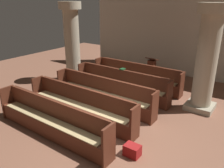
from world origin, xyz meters
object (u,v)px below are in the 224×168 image
at_px(kneeler_box_red, 132,150).
at_px(pew_row_4, 51,119).
at_px(lectern, 151,72).
at_px(pillar_far_side, 72,41).
at_px(pew_row_1, 121,83).
at_px(hymn_book, 122,69).
at_px(pew_row_2, 103,92).
at_px(pew_row_3, 80,104).
at_px(pillar_aisle_side, 207,58).
at_px(pew_row_0, 136,75).

bearing_deg(kneeler_box_red, pew_row_4, -166.40).
bearing_deg(lectern, pillar_far_side, -148.60).
bearing_deg(pew_row_1, hymn_book, 109.44).
height_order(lectern, kneeler_box_red, lectern).
bearing_deg(pillar_far_side, pew_row_2, -26.83).
distance_m(pew_row_2, pillar_far_side, 3.22).
height_order(pillar_far_side, lectern, pillar_far_side).
relative_size(pew_row_3, pew_row_4, 1.00).
height_order(pew_row_1, pillar_aisle_side, pillar_aisle_side).
xyz_separation_m(pew_row_4, lectern, (0.22, 5.29, -0.04)).
bearing_deg(lectern, pew_row_0, -103.53).
bearing_deg(pew_row_4, pillar_aisle_side, 54.88).
height_order(pew_row_0, pew_row_3, same).
xyz_separation_m(pew_row_2, hymn_book, (-0.07, 1.28, 0.47)).
relative_size(pew_row_0, hymn_book, 19.13).
xyz_separation_m(pew_row_3, kneeler_box_red, (2.15, -0.57, -0.36)).
bearing_deg(pew_row_0, pew_row_4, -90.00).
bearing_deg(kneeler_box_red, pillar_aisle_side, 80.35).
bearing_deg(lectern, hymn_book, -98.92).
bearing_deg(hymn_book, pillar_aisle_side, 8.08).
xyz_separation_m(pillar_far_side, hymn_book, (2.60, -0.07, -0.75)).
height_order(pew_row_4, kneeler_box_red, pew_row_4).
bearing_deg(hymn_book, pew_row_1, -70.56).
bearing_deg(pew_row_0, kneeler_box_red, -60.88).
bearing_deg(pillar_aisle_side, kneeler_box_red, -99.65).
distance_m(pillar_aisle_side, lectern, 3.14).
bearing_deg(kneeler_box_red, pew_row_1, 127.87).
distance_m(pew_row_1, pew_row_4, 3.28).
bearing_deg(lectern, pew_row_4, -92.40).
xyz_separation_m(pillar_aisle_side, pillar_far_side, (-5.38, -0.33, 0.00)).
relative_size(pew_row_4, pillar_aisle_side, 1.16).
bearing_deg(pillar_far_side, lectern, 31.40).
relative_size(pew_row_2, lectern, 3.53).
bearing_deg(pew_row_4, pew_row_2, 90.00).
distance_m(pew_row_1, pillar_aisle_side, 3.03).
relative_size(lectern, kneeler_box_red, 2.97).
height_order(hymn_book, kneeler_box_red, hymn_book).
height_order(pew_row_1, kneeler_box_red, pew_row_1).
height_order(pew_row_0, kneeler_box_red, pew_row_0).
distance_m(pew_row_2, hymn_book, 1.36).
height_order(pew_row_2, pillar_far_side, pillar_far_side).
height_order(pillar_aisle_side, lectern, pillar_aisle_side).
xyz_separation_m(pew_row_0, hymn_book, (-0.07, -0.91, 0.47)).
height_order(pew_row_3, kneeler_box_red, pew_row_3).
relative_size(pew_row_0, pew_row_4, 1.00).
xyz_separation_m(pew_row_2, pew_row_4, (0.00, -2.19, 0.00)).
height_order(pew_row_3, pillar_far_side, pillar_far_side).
xyz_separation_m(pew_row_2, lectern, (0.22, 3.11, -0.04)).
height_order(pew_row_4, pillar_aisle_side, pillar_aisle_side).
bearing_deg(lectern, pew_row_3, -93.03).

